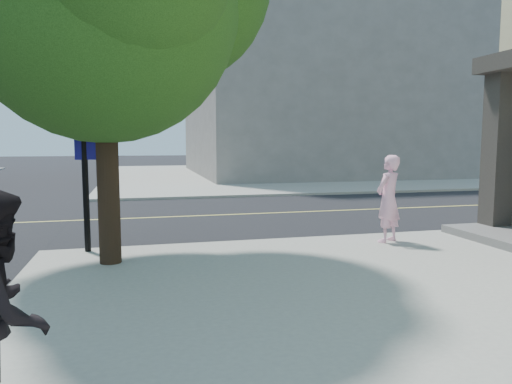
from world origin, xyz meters
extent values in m
plane|color=black|center=(0.00, 0.00, 0.00)|extent=(140.00, 140.00, 0.00)
cube|color=black|center=(0.00, 4.50, 0.01)|extent=(140.00, 9.00, 0.01)
cube|color=gray|center=(13.50, 21.50, 0.06)|extent=(29.00, 25.00, 0.12)
cube|color=#35302B|center=(9.70, -0.50, 2.22)|extent=(0.55, 0.55, 4.20)
cube|color=slate|center=(14.00, 22.00, 7.12)|extent=(18.00, 16.00, 14.00)
imported|color=#F8ACC8|center=(6.47, -0.95, 1.10)|extent=(0.85, 0.76, 1.96)
imported|color=black|center=(0.00, -6.64, 1.08)|extent=(0.77, 0.97, 1.92)
cylinder|color=black|center=(0.50, -1.37, 2.12)|extent=(0.40, 0.40, 4.00)
sphere|color=#275117|center=(0.50, -1.37, 4.79)|extent=(4.89, 4.89, 4.89)
cylinder|color=black|center=(-0.01, -0.30, 2.30)|extent=(0.12, 0.12, 4.36)
cylinder|color=black|center=(-1.35, -0.30, 4.27)|extent=(2.70, 0.10, 0.10)
cube|color=white|center=(0.04, -0.32, 2.82)|extent=(0.57, 0.04, 0.21)
cube|color=navy|center=(0.04, -0.32, 2.30)|extent=(0.47, 0.04, 0.57)
imported|color=black|center=(-0.01, -0.30, 3.65)|extent=(0.17, 0.21, 1.04)
camera|label=1|loc=(1.04, -10.48, 2.39)|focal=33.34mm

